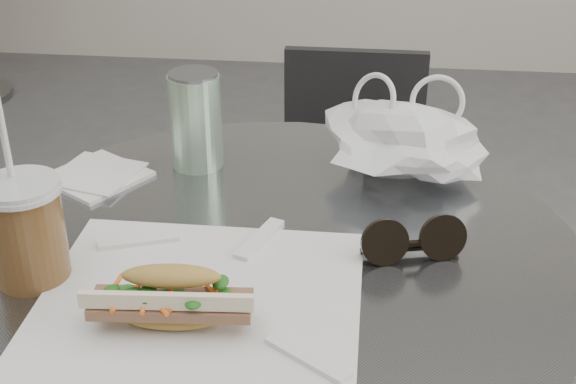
# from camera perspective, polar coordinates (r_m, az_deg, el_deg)

# --- Properties ---
(chair_far) EXTENTS (0.38, 0.39, 0.73)m
(chair_far) POSITION_cam_1_polar(r_m,az_deg,el_deg) (1.75, 4.21, -4.04)
(chair_far) COLOR #2A2B2D
(chair_far) RESTS_ON ground
(sandwich_paper) EXTENTS (0.35, 0.33, 0.00)m
(sandwich_paper) POSITION_cam_1_polar(r_m,az_deg,el_deg) (0.87, -6.45, -8.03)
(sandwich_paper) COLOR white
(sandwich_paper) RESTS_ON cafe_table
(banh_mi) EXTENTS (0.21, 0.09, 0.07)m
(banh_mi) POSITION_cam_1_polar(r_m,az_deg,el_deg) (0.83, -8.28, -7.51)
(banh_mi) COLOR #AD8741
(banh_mi) RESTS_ON sandwich_paper
(iced_coffee) EXTENTS (0.09, 0.09, 0.26)m
(iced_coffee) POSITION_cam_1_polar(r_m,az_deg,el_deg) (0.93, -18.09, -2.53)
(iced_coffee) COLOR brown
(iced_coffee) RESTS_ON cafe_table
(sunglasses) EXTENTS (0.13, 0.06, 0.06)m
(sunglasses) POSITION_cam_1_polar(r_m,az_deg,el_deg) (0.95, 8.88, -3.57)
(sunglasses) COLOR black
(sunglasses) RESTS_ON cafe_table
(plastic_bag) EXTENTS (0.26, 0.23, 0.11)m
(plastic_bag) POSITION_cam_1_polar(r_m,az_deg,el_deg) (1.12, 8.17, 3.42)
(plastic_bag) COLOR white
(plastic_bag) RESTS_ON cafe_table
(napkin_stack) EXTENTS (0.16, 0.16, 0.01)m
(napkin_stack) POSITION_cam_1_polar(r_m,az_deg,el_deg) (1.16, -13.49, 1.15)
(napkin_stack) COLOR white
(napkin_stack) RESTS_ON cafe_table
(drink_can) EXTENTS (0.07, 0.07, 0.14)m
(drink_can) POSITION_cam_1_polar(r_m,az_deg,el_deg) (1.15, -6.59, 5.11)
(drink_can) COLOR #5B9D62
(drink_can) RESTS_ON cafe_table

